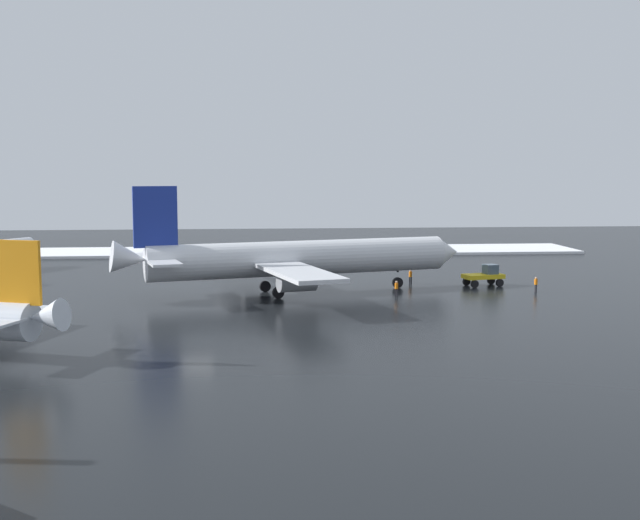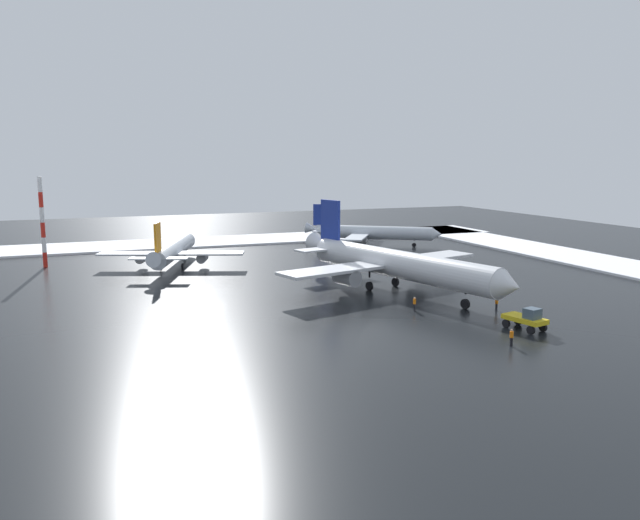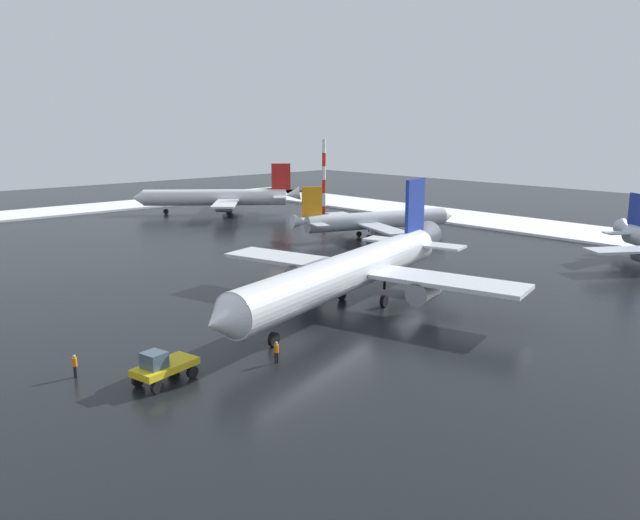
% 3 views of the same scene
% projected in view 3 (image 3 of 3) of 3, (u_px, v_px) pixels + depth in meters
% --- Properties ---
extents(ground_plane, '(240.00, 240.00, 0.00)m').
position_uv_depth(ground_plane, '(279.00, 260.00, 83.80)').
color(ground_plane, black).
extents(snow_bank_far, '(152.00, 16.00, 0.41)m').
position_uv_depth(snow_bank_far, '(488.00, 221.00, 116.60)').
color(snow_bank_far, white).
rests_on(snow_bank_far, ground_plane).
extents(snow_bank_right, '(14.00, 116.00, 0.41)m').
position_uv_depth(snow_bank_right, '(82.00, 209.00, 132.21)').
color(snow_bank_right, white).
rests_on(snow_bank_right, ground_plane).
extents(airplane_foreground_jet, '(32.81, 39.06, 11.77)m').
position_uv_depth(airplane_foreground_jet, '(351.00, 271.00, 60.69)').
color(airplane_foreground_jet, silver).
rests_on(airplane_foreground_jet, ground_plane).
extents(airplane_far_rear, '(25.77, 28.15, 10.12)m').
position_uv_depth(airplane_far_rear, '(219.00, 197.00, 126.21)').
color(airplane_far_rear, white).
rests_on(airplane_far_rear, ground_plane).
extents(airplane_parked_starboard, '(23.54, 27.86, 8.57)m').
position_uv_depth(airplane_parked_starboard, '(374.00, 220.00, 99.43)').
color(airplane_parked_starboard, silver).
rests_on(airplane_parked_starboard, ground_plane).
extents(pushback_tug, '(3.12, 4.96, 2.50)m').
position_uv_depth(pushback_tug, '(162.00, 366.00, 43.60)').
color(pushback_tug, gold).
rests_on(pushback_tug, ground_plane).
extents(ground_crew_beside_wing, '(0.36, 0.36, 1.71)m').
position_uv_depth(ground_crew_beside_wing, '(75.00, 365.00, 44.71)').
color(ground_crew_beside_wing, black).
rests_on(ground_crew_beside_wing, ground_plane).
extents(ground_crew_near_tug, '(0.36, 0.36, 1.71)m').
position_uv_depth(ground_crew_near_tug, '(242.00, 315.00, 56.36)').
color(ground_crew_near_tug, black).
rests_on(ground_crew_near_tug, ground_plane).
extents(ground_crew_mid_apron, '(0.36, 0.36, 1.71)m').
position_uv_depth(ground_crew_mid_apron, '(276.00, 351.00, 47.39)').
color(ground_crew_mid_apron, black).
rests_on(ground_crew_mid_apron, ground_plane).
extents(antenna_mast, '(0.70, 0.70, 15.12)m').
position_uv_depth(antenna_mast, '(324.00, 180.00, 118.07)').
color(antenna_mast, red).
rests_on(antenna_mast, ground_plane).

